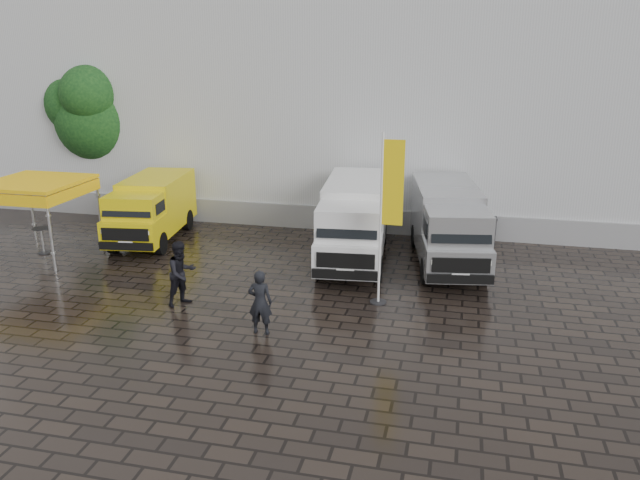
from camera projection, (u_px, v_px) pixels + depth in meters
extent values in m
plane|color=black|center=(348.00, 309.00, 18.40)|extent=(120.00, 120.00, 0.00)
cube|color=silver|center=(449.00, 75.00, 31.04)|extent=(44.00, 16.00, 12.00)
cube|color=gray|center=(433.00, 225.00, 25.21)|extent=(44.00, 0.15, 1.00)
cylinder|color=silver|center=(32.00, 208.00, 24.45)|extent=(0.10, 0.10, 2.65)
cylinder|color=silver|center=(100.00, 212.00, 23.81)|extent=(0.10, 0.10, 2.65)
cylinder|color=silver|center=(51.00, 234.00, 21.05)|extent=(0.10, 0.10, 2.65)
cube|color=yellow|center=(35.00, 182.00, 22.33)|extent=(3.17, 3.17, 0.12)
cube|color=yellow|center=(6.00, 200.00, 20.96)|extent=(3.12, 0.04, 0.40)
cylinder|color=black|center=(378.00, 302.00, 18.84)|extent=(0.50, 0.50, 0.04)
cylinder|color=white|center=(381.00, 221.00, 18.08)|extent=(0.07, 0.07, 5.14)
cube|color=yellow|center=(393.00, 183.00, 17.67)|extent=(0.60, 0.03, 2.47)
cylinder|color=black|center=(104.00, 173.00, 29.10)|extent=(0.49, 0.49, 3.49)
sphere|color=black|center=(98.00, 120.00, 28.37)|extent=(3.84, 3.84, 3.84)
sphere|color=black|center=(94.00, 83.00, 28.86)|extent=(2.27, 2.27, 2.27)
cylinder|color=black|center=(43.00, 241.00, 23.16)|extent=(0.60, 0.60, 0.99)
cube|color=black|center=(487.00, 230.00, 24.26)|extent=(0.67, 0.67, 1.08)
imported|color=black|center=(260.00, 302.00, 16.59)|extent=(0.68, 0.47, 1.80)
imported|color=black|center=(182.00, 273.00, 18.44)|extent=(1.13, 1.20, 1.97)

